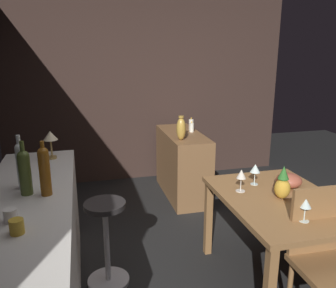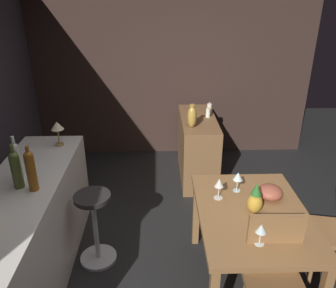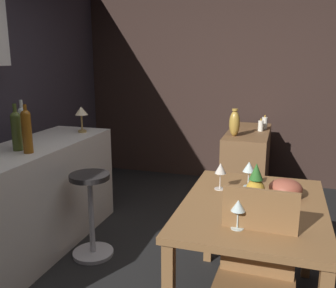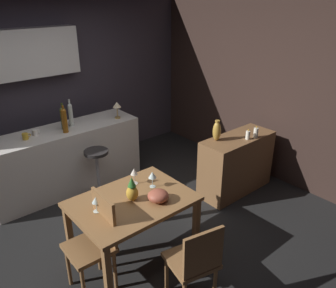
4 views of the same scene
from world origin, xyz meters
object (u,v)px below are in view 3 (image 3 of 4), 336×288
at_px(wine_bottle_amber, 27,130).
at_px(counter_lamp, 81,113).
at_px(fruit_bowl, 286,188).
at_px(pillar_candle_tall, 261,126).
at_px(wine_glass_left, 220,169).
at_px(wine_bottle_clear, 23,125).
at_px(sideboard_cabinet, 247,167).
at_px(vase_brass, 235,123).
at_px(bar_stool, 91,213).
at_px(wine_bottle_olive, 17,129).
at_px(chair_near_window, 254,279).
at_px(pineapple_centerpiece, 255,187).
at_px(wine_glass_center, 249,167).
at_px(dining_table, 253,219).
at_px(wine_glass_right, 238,207).
at_px(pillar_candle_short, 265,123).

xyz_separation_m(wine_bottle_amber, counter_lamp, (0.82, 0.02, 0.01)).
relative_size(fruit_bowl, pillar_candle_tall, 1.47).
bearing_deg(wine_glass_left, wine_bottle_clear, 87.02).
height_order(sideboard_cabinet, vase_brass, vase_brass).
relative_size(bar_stool, wine_bottle_olive, 1.93).
relative_size(chair_near_window, pineapple_centerpiece, 3.76).
distance_m(wine_glass_center, wine_bottle_olive, 1.76).
xyz_separation_m(wine_glass_left, wine_bottle_olive, (-0.04, 1.57, 0.19)).
height_order(dining_table, fruit_bowl, fruit_bowl).
bearing_deg(pillar_candle_tall, fruit_bowl, -171.06).
xyz_separation_m(sideboard_cabinet, wine_glass_left, (-1.69, 0.02, 0.47)).
bearing_deg(fruit_bowl, wine_glass_right, 156.82).
xyz_separation_m(fruit_bowl, wine_bottle_clear, (0.10, 2.03, 0.28)).
distance_m(wine_glass_right, wine_glass_center, 0.67).
distance_m(bar_stool, pineapple_centerpiece, 1.43).
height_order(pineapple_centerpiece, pillar_candle_short, pineapple_centerpiece).
bearing_deg(wine_bottle_olive, sideboard_cabinet, -42.66).
height_order(wine_bottle_amber, vase_brass, wine_bottle_amber).
bearing_deg(pillar_candle_short, bar_stool, 144.18).
relative_size(wine_glass_center, wine_bottle_olive, 0.49).
xyz_separation_m(pineapple_centerpiece, fruit_bowl, (0.18, -0.18, -0.05)).
distance_m(dining_table, pillar_candle_tall, 1.94).
distance_m(chair_near_window, wine_glass_left, 0.80).
xyz_separation_m(bar_stool, wine_bottle_amber, (-0.21, 0.38, 0.70)).
distance_m(dining_table, fruit_bowl, 0.30).
bearing_deg(wine_glass_center, bar_stool, 88.99).
distance_m(sideboard_cabinet, pillar_candle_tall, 0.48).
bearing_deg(pineapple_centerpiece, chair_near_window, -174.21).
distance_m(chair_near_window, wine_bottle_clear, 2.11).
height_order(bar_stool, fruit_bowl, fruit_bowl).
bearing_deg(counter_lamp, chair_near_window, -128.42).
relative_size(dining_table, sideboard_cabinet, 1.06).
bearing_deg(wine_bottle_amber, counter_lamp, 1.21).
xyz_separation_m(dining_table, counter_lamp, (0.93, 1.70, 0.44)).
bearing_deg(bar_stool, pillar_candle_short, -35.82).
relative_size(counter_lamp, pillar_candle_short, 1.54).
distance_m(sideboard_cabinet, pillar_candle_short, 0.53).
bearing_deg(wine_bottle_clear, wine_bottle_olive, -162.54).
bearing_deg(wine_glass_right, counter_lamp, 51.83).
relative_size(chair_near_window, fruit_bowl, 4.64).
bearing_deg(wine_glass_right, chair_near_window, -132.04).
distance_m(pineapple_centerpiece, wine_bottle_olive, 1.84).
relative_size(wine_bottle_clear, pillar_candle_short, 2.35).
xyz_separation_m(fruit_bowl, wine_bottle_amber, (-0.07, 1.86, 0.28)).
distance_m(wine_glass_left, wine_bottle_amber, 1.46).
height_order(wine_glass_left, counter_lamp, counter_lamp).
bearing_deg(wine_glass_left, chair_near_window, -156.02).
relative_size(wine_glass_right, wine_glass_center, 0.89).
bearing_deg(pillar_candle_tall, chair_near_window, -176.52).
height_order(wine_glass_center, pillar_candle_short, pillar_candle_short).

